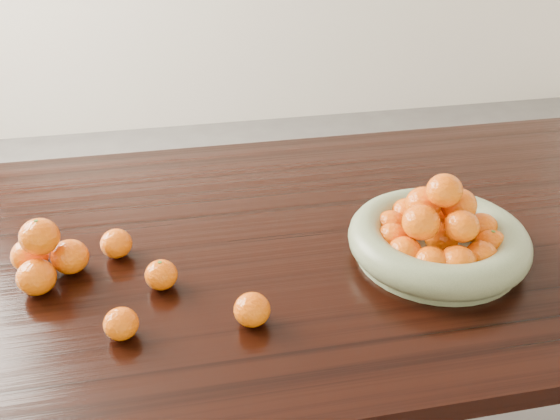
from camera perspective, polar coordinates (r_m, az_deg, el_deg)
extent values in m
cube|color=black|center=(1.33, -0.98, -3.37)|extent=(2.00, 1.00, 0.04)
cube|color=black|center=(2.20, 21.52, -2.58)|extent=(0.08, 0.08, 0.71)
cylinder|color=gray|center=(1.30, 14.07, -3.86)|extent=(0.32, 0.32, 0.02)
torus|color=gray|center=(1.28, 14.25, -2.61)|extent=(0.36, 0.36, 0.07)
ellipsoid|color=orange|center=(1.33, 17.93, -1.66)|extent=(0.07, 0.07, 0.06)
ellipsoid|color=orange|center=(1.35, 15.96, -0.74)|extent=(0.07, 0.07, 0.06)
ellipsoid|color=orange|center=(1.36, 13.96, -0.20)|extent=(0.07, 0.07, 0.06)
ellipsoid|color=orange|center=(1.34, 11.52, -0.33)|extent=(0.07, 0.07, 0.07)
ellipsoid|color=orange|center=(1.30, 10.10, -1.35)|extent=(0.06, 0.06, 0.06)
ellipsoid|color=orange|center=(1.26, 10.25, -2.52)|extent=(0.06, 0.06, 0.06)
ellipsoid|color=orange|center=(1.21, 11.32, -3.90)|extent=(0.07, 0.07, 0.06)
ellipsoid|color=orange|center=(1.20, 13.62, -4.77)|extent=(0.07, 0.07, 0.06)
ellipsoid|color=orange|center=(1.21, 15.90, -4.72)|extent=(0.07, 0.07, 0.07)
ellipsoid|color=orange|center=(1.25, 17.94, -4.07)|extent=(0.06, 0.06, 0.06)
ellipsoid|color=orange|center=(1.29, 18.72, -2.98)|extent=(0.06, 0.06, 0.06)
ellipsoid|color=orange|center=(1.28, 14.56, -2.47)|extent=(0.07, 0.07, 0.06)
ellipsoid|color=orange|center=(1.29, 16.03, 0.43)|extent=(0.07, 0.07, 0.07)
ellipsoid|color=orange|center=(1.28, 12.98, 0.58)|extent=(0.07, 0.07, 0.07)
ellipsoid|color=orange|center=(1.21, 12.77, -1.10)|extent=(0.07, 0.07, 0.07)
ellipsoid|color=orange|center=(1.22, 16.28, -1.43)|extent=(0.07, 0.07, 0.06)
ellipsoid|color=orange|center=(1.23, 14.80, 1.73)|extent=(0.07, 0.07, 0.06)
ellipsoid|color=orange|center=(1.24, -21.38, -5.74)|extent=(0.07, 0.07, 0.07)
ellipsoid|color=orange|center=(1.27, -18.65, -4.06)|extent=(0.07, 0.07, 0.07)
ellipsoid|color=orange|center=(1.30, -21.89, -3.89)|extent=(0.07, 0.07, 0.07)
ellipsoid|color=orange|center=(1.24, -21.13, -2.29)|extent=(0.07, 0.07, 0.07)
ellipsoid|color=orange|center=(1.19, -10.81, -5.84)|extent=(0.06, 0.06, 0.06)
ellipsoid|color=orange|center=(1.09, -14.33, -10.04)|extent=(0.06, 0.06, 0.06)
ellipsoid|color=orange|center=(1.09, -2.57, -9.09)|extent=(0.06, 0.06, 0.06)
ellipsoid|color=orange|center=(1.30, -14.74, -2.98)|extent=(0.06, 0.06, 0.06)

